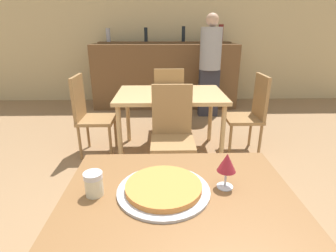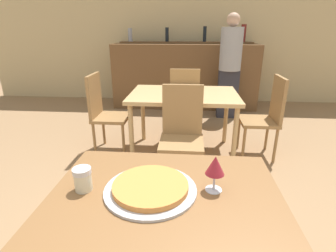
# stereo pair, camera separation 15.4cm
# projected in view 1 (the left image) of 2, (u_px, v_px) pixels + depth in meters

# --- Properties ---
(wall_back) EXTENTS (8.00, 0.05, 2.80)m
(wall_back) POSITION_uv_depth(u_px,v_px,m) (164.00, 28.00, 5.03)
(wall_back) COLOR #D1B784
(wall_back) RESTS_ON ground_plane
(dining_table_near) EXTENTS (0.96, 0.78, 0.77)m
(dining_table_near) POSITION_uv_depth(u_px,v_px,m) (179.00, 216.00, 1.09)
(dining_table_near) COLOR brown
(dining_table_near) RESTS_ON ground_plane
(dining_table_far) EXTENTS (1.19, 0.83, 0.73)m
(dining_table_far) POSITION_uv_depth(u_px,v_px,m) (170.00, 99.00, 2.94)
(dining_table_far) COLOR tan
(dining_table_far) RESTS_ON ground_plane
(bar_counter) EXTENTS (2.60, 0.56, 1.14)m
(bar_counter) POSITION_uv_depth(u_px,v_px,m) (165.00, 76.00, 4.85)
(bar_counter) COLOR brown
(bar_counter) RESTS_ON ground_plane
(bar_back_shelf) EXTENTS (2.39, 0.24, 0.32)m
(bar_back_shelf) POSITION_uv_depth(u_px,v_px,m) (167.00, 40.00, 4.76)
(bar_back_shelf) COLOR brown
(bar_back_shelf) RESTS_ON bar_counter
(chair_far_side_front) EXTENTS (0.40, 0.40, 0.92)m
(chair_far_side_front) POSITION_uv_depth(u_px,v_px,m) (172.00, 129.00, 2.45)
(chair_far_side_front) COLOR olive
(chair_far_side_front) RESTS_ON ground_plane
(chair_far_side_back) EXTENTS (0.40, 0.40, 0.92)m
(chair_far_side_back) POSITION_uv_depth(u_px,v_px,m) (169.00, 98.00, 3.53)
(chair_far_side_back) COLOR olive
(chair_far_side_back) RESTS_ON ground_plane
(chair_far_side_left) EXTENTS (0.40, 0.40, 0.92)m
(chair_far_side_left) POSITION_uv_depth(u_px,v_px,m) (88.00, 112.00, 2.97)
(chair_far_side_left) COLOR olive
(chair_far_side_left) RESTS_ON ground_plane
(chair_far_side_right) EXTENTS (0.40, 0.40, 0.92)m
(chair_far_side_right) POSITION_uv_depth(u_px,v_px,m) (251.00, 110.00, 3.01)
(chair_far_side_right) COLOR olive
(chair_far_side_right) RESTS_ON ground_plane
(pizza_tray) EXTENTS (0.39, 0.39, 0.04)m
(pizza_tray) POSITION_uv_depth(u_px,v_px,m) (164.00, 188.00, 1.09)
(pizza_tray) COLOR #B7B7BC
(pizza_tray) RESTS_ON dining_table_near
(cheese_shaker) EXTENTS (0.08, 0.08, 0.10)m
(cheese_shaker) POSITION_uv_depth(u_px,v_px,m) (94.00, 184.00, 1.06)
(cheese_shaker) COLOR beige
(cheese_shaker) RESTS_ON dining_table_near
(person_standing) EXTENTS (0.34, 0.34, 1.62)m
(person_standing) POSITION_uv_depth(u_px,v_px,m) (210.00, 63.00, 4.22)
(person_standing) COLOR #2D2D38
(person_standing) RESTS_ON ground_plane
(wine_glass) EXTENTS (0.08, 0.08, 0.16)m
(wine_glass) POSITION_uv_depth(u_px,v_px,m) (227.00, 163.00, 1.09)
(wine_glass) COLOR silver
(wine_glass) RESTS_ON dining_table_near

